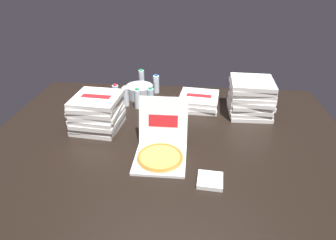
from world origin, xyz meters
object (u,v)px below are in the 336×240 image
at_px(pizza_stack_left_near, 97,113).
at_px(napkin_pile, 210,180).
at_px(pizza_stack_right_mid, 251,97).
at_px(water_bottle_4, 151,98).
at_px(open_pizza_box, 161,148).
at_px(water_bottle_3, 138,99).
at_px(water_bottle_5, 142,78).
at_px(pizza_stack_right_near, 198,101).
at_px(water_bottle_0, 156,84).
at_px(water_bottle_2, 116,94).
at_px(water_bottle_1, 126,96).
at_px(ice_bucket, 140,91).

distance_m(pizza_stack_left_near, napkin_pile, 1.22).
height_order(pizza_stack_right_mid, water_bottle_4, pizza_stack_right_mid).
height_order(open_pizza_box, water_bottle_3, open_pizza_box).
bearing_deg(water_bottle_3, water_bottle_5, 95.56).
bearing_deg(pizza_stack_right_near, pizza_stack_left_near, -150.14).
bearing_deg(water_bottle_0, pizza_stack_right_mid, -23.46).
bearing_deg(water_bottle_0, water_bottle_2, -141.14).
bearing_deg(pizza_stack_right_near, water_bottle_4, -172.96).
distance_m(water_bottle_2, water_bottle_5, 0.52).
relative_size(water_bottle_0, water_bottle_2, 1.00).
xyz_separation_m(pizza_stack_left_near, napkin_pile, (1.01, -0.67, -0.14)).
xyz_separation_m(pizza_stack_left_near, water_bottle_2, (0.04, 0.53, -0.06)).
bearing_deg(water_bottle_1, pizza_stack_left_near, -107.36).
bearing_deg(pizza_stack_right_near, pizza_stack_right_mid, -12.64).
xyz_separation_m(water_bottle_1, napkin_pile, (0.86, -1.15, -0.09)).
bearing_deg(water_bottle_0, napkin_pile, -69.32).
height_order(water_bottle_1, napkin_pile, water_bottle_1).
bearing_deg(water_bottle_5, pizza_stack_left_near, -102.94).
bearing_deg(water_bottle_1, pizza_stack_right_mid, -3.06).
xyz_separation_m(pizza_stack_left_near, pizza_stack_right_near, (0.93, 0.53, -0.10)).
height_order(open_pizza_box, water_bottle_2, open_pizza_box).
bearing_deg(water_bottle_0, pizza_stack_left_near, -117.03).
height_order(water_bottle_1, water_bottle_5, same).
bearing_deg(water_bottle_1, pizza_stack_right_near, 3.46).
distance_m(ice_bucket, water_bottle_2, 0.30).
relative_size(open_pizza_box, water_bottle_2, 2.34).
height_order(ice_bucket, water_bottle_5, water_bottle_5).
xyz_separation_m(water_bottle_2, water_bottle_3, (0.25, -0.09, 0.00)).
relative_size(water_bottle_1, water_bottle_2, 1.00).
bearing_deg(water_bottle_3, water_bottle_1, 161.34).
bearing_deg(ice_bucket, water_bottle_0, 36.56).
bearing_deg(water_bottle_1, water_bottle_3, -18.66).
bearing_deg(napkin_pile, open_pizza_box, 143.24).
xyz_separation_m(water_bottle_0, napkin_pile, (0.57, -1.52, -0.09)).
bearing_deg(napkin_pile, water_bottle_3, 123.06).
relative_size(pizza_stack_right_mid, water_bottle_2, 2.04).
bearing_deg(water_bottle_5, water_bottle_3, -84.44).
height_order(open_pizza_box, water_bottle_4, open_pizza_box).
height_order(water_bottle_0, water_bottle_4, same).
bearing_deg(ice_bucket, pizza_stack_right_mid, -14.55).
bearing_deg(water_bottle_0, water_bottle_1, -127.61).
bearing_deg(pizza_stack_right_mid, napkin_pile, -111.82).
height_order(pizza_stack_left_near, water_bottle_5, pizza_stack_left_near).
relative_size(ice_bucket, water_bottle_0, 1.39).
relative_size(open_pizza_box, pizza_stack_right_mid, 1.15).
xyz_separation_m(pizza_stack_left_near, water_bottle_0, (0.44, 0.85, -0.06)).
relative_size(pizza_stack_left_near, ice_bucket, 1.48).
bearing_deg(pizza_stack_right_mid, water_bottle_5, 153.60).
relative_size(pizza_stack_left_near, napkin_pile, 2.52).
bearing_deg(water_bottle_4, water_bottle_5, 109.14).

